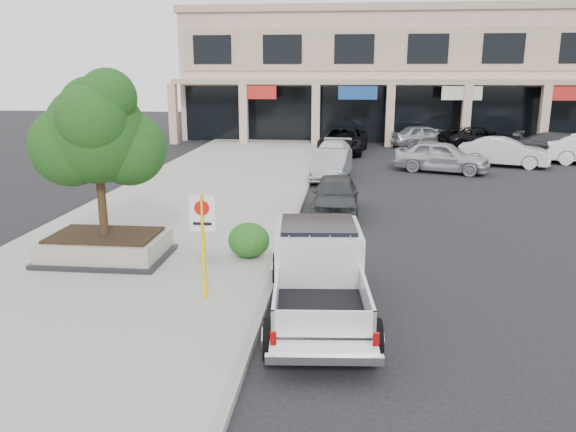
% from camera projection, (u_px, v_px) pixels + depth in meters
% --- Properties ---
extents(ground, '(120.00, 120.00, 0.00)m').
position_uv_depth(ground, '(336.00, 299.00, 12.54)').
color(ground, black).
rests_on(ground, ground).
extents(sidewalk, '(8.00, 52.00, 0.15)m').
position_uv_depth(sidewalk, '(176.00, 221.00, 18.85)').
color(sidewalk, gray).
rests_on(sidewalk, ground).
extents(curb, '(0.20, 52.00, 0.15)m').
position_uv_depth(curb, '(293.00, 224.00, 18.45)').
color(curb, gray).
rests_on(curb, ground).
extents(strip_mall, '(40.55, 12.43, 9.50)m').
position_uv_depth(strip_mall, '(451.00, 75.00, 43.25)').
color(strip_mall, tan).
rests_on(strip_mall, ground).
extents(planter, '(3.20, 2.20, 0.68)m').
position_uv_depth(planter, '(106.00, 247.00, 14.71)').
color(planter, black).
rests_on(planter, sidewalk).
extents(planter_tree, '(2.90, 2.55, 4.00)m').
position_uv_depth(planter_tree, '(104.00, 134.00, 14.12)').
color(planter_tree, '#302512').
rests_on(planter_tree, planter).
extents(no_parking_sign, '(0.55, 0.09, 2.30)m').
position_uv_depth(no_parking_sign, '(203.00, 232.00, 11.85)').
color(no_parking_sign, yellow).
rests_on(no_parking_sign, sidewalk).
extents(hedge, '(1.10, 0.99, 0.93)m').
position_uv_depth(hedge, '(249.00, 240.00, 14.80)').
color(hedge, '#174614').
rests_on(hedge, sidewalk).
extents(pickup_truck, '(2.50, 5.68, 1.74)m').
position_uv_depth(pickup_truck, '(319.00, 276.00, 11.46)').
color(pickup_truck, silver).
rests_on(pickup_truck, ground).
extents(curb_car_a, '(1.62, 4.00, 1.36)m').
position_uv_depth(curb_car_a, '(336.00, 195.00, 20.00)').
color(curb_car_a, '#2E3033').
rests_on(curb_car_a, ground).
extents(curb_car_b, '(1.94, 4.41, 1.41)m').
position_uv_depth(curb_car_b, '(332.00, 165.00, 26.40)').
color(curb_car_b, gray).
rests_on(curb_car_b, ground).
extents(curb_car_c, '(2.36, 4.74, 1.32)m').
position_uv_depth(curb_car_c, '(332.00, 153.00, 30.35)').
color(curb_car_c, silver).
rests_on(curb_car_c, ground).
extents(curb_car_d, '(3.28, 5.99, 1.59)m').
position_uv_depth(curb_car_d, '(343.00, 140.00, 35.04)').
color(curb_car_d, black).
rests_on(curb_car_d, ground).
extents(lot_car_a, '(5.02, 3.33, 1.59)m').
position_uv_depth(lot_car_a, '(442.00, 157.00, 28.31)').
color(lot_car_a, '#AEB1B6').
rests_on(lot_car_a, ground).
extents(lot_car_b, '(4.91, 2.97, 1.53)m').
position_uv_depth(lot_car_b, '(504.00, 152.00, 30.13)').
color(lot_car_b, silver).
rests_on(lot_car_b, ground).
extents(lot_car_c, '(5.97, 4.35, 1.61)m').
position_uv_depth(lot_car_c, '(566.00, 147.00, 31.72)').
color(lot_car_c, '#303235').
rests_on(lot_car_c, ground).
extents(lot_car_d, '(5.82, 3.68, 1.50)m').
position_uv_depth(lot_car_d, '(482.00, 138.00, 36.48)').
color(lot_car_d, black).
rests_on(lot_car_d, ground).
extents(lot_car_e, '(4.78, 2.83, 1.52)m').
position_uv_depth(lot_car_e, '(425.00, 136.00, 37.66)').
color(lot_car_e, '#929499').
rests_on(lot_car_e, ground).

